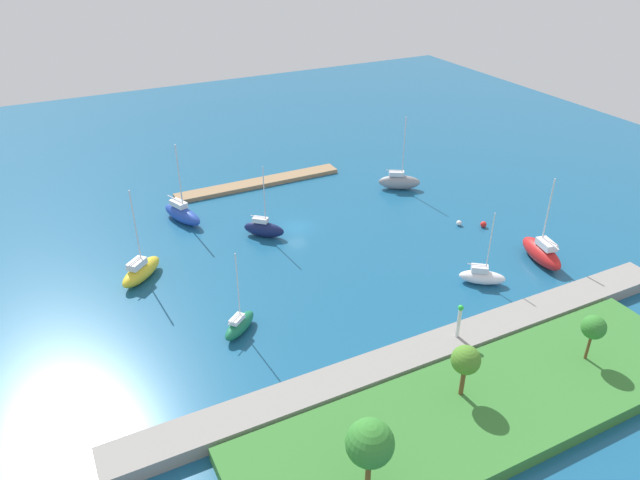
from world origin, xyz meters
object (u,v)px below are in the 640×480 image
Objects in this scene: park_tree_east at (594,328)px; park_tree_center at (466,360)px; sailboat_gray_far_north at (399,181)px; sailboat_blue_near_pier at (182,214)px; park_tree_mideast at (370,443)px; mooring_buoy_white at (459,223)px; harbor_beacon at (459,319)px; pier_dock at (259,183)px; sailboat_red_mid_basin at (542,252)px; sailboat_yellow_outer_mooring at (141,271)px; mooring_buoy_red at (483,224)px; sailboat_green_lone_south at (239,325)px; sailboat_navy_east_end at (264,229)px; sailboat_white_west_end at (482,276)px.

park_tree_center is at bearing -6.71° from park_tree_east.
sailboat_gray_far_north is 33.19m from sailboat_blue_near_pier.
park_tree_east is at bearing -174.01° from park_tree_mideast.
sailboat_blue_near_pier is 15.42× the size of mooring_buoy_white.
park_tree_east reaches higher than harbor_beacon.
pier_dock is 5.60× the size of park_tree_east.
sailboat_blue_near_pier is 38.25m from mooring_buoy_white.
park_tree_mideast is at bearing 129.65° from sailboat_red_mid_basin.
sailboat_gray_far_north is 1.02× the size of sailboat_yellow_outer_mooring.
park_tree_mideast is 45.81m from mooring_buoy_white.
park_tree_mideast reaches higher than mooring_buoy_red.
sailboat_green_lone_south reaches higher than mooring_buoy_white.
harbor_beacon is 0.32× the size of sailboat_gray_far_north.
sailboat_red_mid_basin reaches higher than sailboat_navy_east_end.
sailboat_red_mid_basin is (-22.45, 37.31, 1.01)m from pier_dock.
park_tree_east is (-8.72, 8.02, 1.43)m from harbor_beacon.
park_tree_mideast is 12.67m from park_tree_center.
sailboat_gray_far_north reaches higher than sailboat_blue_near_pier.
sailboat_red_mid_basin reaches higher than sailboat_white_west_end.
park_tree_east is (-25.32, -2.66, -0.55)m from park_tree_mideast.
harbor_beacon is at bearing -104.61° from sailboat_white_west_end.
park_tree_mideast is 0.52× the size of sailboat_blue_near_pier.
sailboat_green_lone_south is at bearing -32.92° from harbor_beacon.
sailboat_navy_east_end is at bearing 22.44° from sailboat_green_lone_south.
mooring_buoy_white is at bearing -136.87° from park_tree_mideast.
sailboat_gray_far_north is 1.15× the size of sailboat_navy_east_end.
sailboat_gray_far_north is (-7.20, -42.34, -3.66)m from park_tree_east.
sailboat_blue_near_pier is at bearing 167.98° from sailboat_white_west_end.
pier_dock is 2.65× the size of sailboat_navy_east_end.
pier_dock is 39.91m from sailboat_white_west_end.
sailboat_blue_near_pier is 41.50m from mooring_buoy_red.
sailboat_gray_far_north is at bearing -114.89° from harbor_beacon.
pier_dock is 5.26× the size of park_tree_center.
mooring_buoy_white is 3.27m from mooring_buoy_red.
harbor_beacon is 42.32m from sailboat_blue_near_pier.
pier_dock is 35.01m from mooring_buoy_red.
sailboat_white_west_end reaches higher than mooring_buoy_red.
sailboat_yellow_outer_mooring is at bearing -126.74° from sailboat_navy_east_end.
park_tree_center reaches higher than park_tree_east.
sailboat_red_mid_basin is 47.51m from sailboat_blue_near_pier.
park_tree_center is 39.04m from sailboat_yellow_outer_mooring.
sailboat_gray_far_north is (-18.81, 11.32, 0.96)m from pier_dock.
mooring_buoy_white is (-19.51, 25.19, 0.07)m from pier_dock.
park_tree_east is at bearing 7.57° from sailboat_blue_near_pier.
sailboat_navy_east_end is at bearing -74.04° from harbor_beacon.
pier_dock is 2.43× the size of sailboat_red_mid_basin.
pier_dock is at bearing -91.95° from park_tree_center.
park_tree_mideast is (13.72, 56.32, 5.17)m from pier_dock.
mooring_buoy_red is at bearing 39.71° from sailboat_blue_near_pier.
sailboat_red_mid_basin is at bearing 121.03° from pier_dock.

